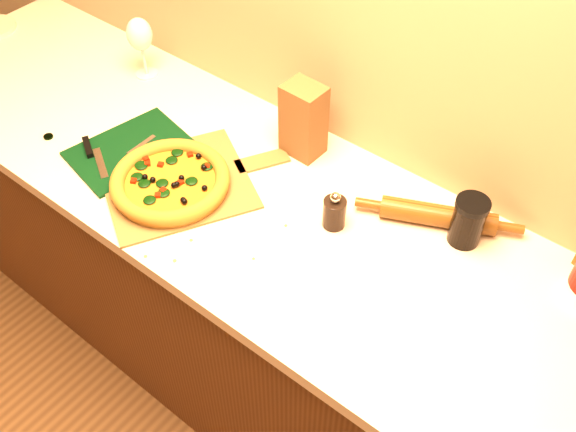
% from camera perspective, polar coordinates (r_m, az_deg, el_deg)
% --- Properties ---
extents(cabinet, '(2.80, 0.65, 0.86)m').
position_cam_1_polar(cabinet, '(1.98, 0.72, -9.55)').
color(cabinet, '#4B2610').
rests_on(cabinet, ground).
extents(countertop, '(2.84, 0.68, 0.04)m').
position_cam_1_polar(countertop, '(1.62, 0.87, -0.78)').
color(countertop, beige).
rests_on(countertop, cabinet).
extents(pizza_peel, '(0.47, 0.53, 0.01)m').
position_cam_1_polar(pizza_peel, '(1.72, -9.36, 2.97)').
color(pizza_peel, brown).
rests_on(pizza_peel, countertop).
extents(pizza, '(0.31, 0.31, 0.04)m').
position_cam_1_polar(pizza, '(1.69, -10.41, 3.04)').
color(pizza, '#B2812C').
rests_on(pizza, pizza_peel).
extents(cutting_board, '(0.28, 0.35, 0.02)m').
position_cam_1_polar(cutting_board, '(1.84, -13.96, 5.71)').
color(cutting_board, black).
rests_on(cutting_board, countertop).
extents(bottle_cap, '(0.04, 0.04, 0.01)m').
position_cam_1_polar(bottle_cap, '(1.96, -20.53, 6.63)').
color(bottle_cap, black).
rests_on(bottle_cap, countertop).
extents(pepper_grinder, '(0.06, 0.06, 0.11)m').
position_cam_1_polar(pepper_grinder, '(1.57, 4.15, 0.36)').
color(pepper_grinder, black).
rests_on(pepper_grinder, countertop).
extents(rolling_pin, '(0.38, 0.19, 0.06)m').
position_cam_1_polar(rolling_pin, '(1.62, 13.18, 0.05)').
color(rolling_pin, '#512A0D').
rests_on(rolling_pin, countertop).
extents(wine_glass, '(0.08, 0.08, 0.19)m').
position_cam_1_polar(wine_glass, '(2.05, -13.05, 15.34)').
color(wine_glass, silver).
rests_on(wine_glass, countertop).
extents(paper_bag, '(0.11, 0.09, 0.21)m').
position_cam_1_polar(paper_bag, '(1.73, 1.39, 8.51)').
color(paper_bag, brown).
rests_on(paper_bag, countertop).
extents(dark_jar, '(0.08, 0.08, 0.13)m').
position_cam_1_polar(dark_jar, '(1.57, 15.71, -0.44)').
color(dark_jar, black).
rests_on(dark_jar, countertop).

